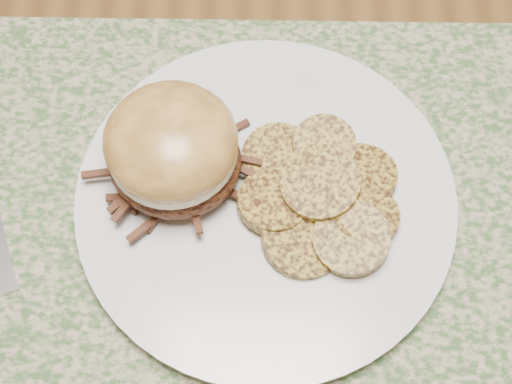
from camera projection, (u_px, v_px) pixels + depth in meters
ground at (370, 249)px, 1.32m from camera, size 3.50×3.50×0.00m
dining_table at (467, 10)px, 0.71m from camera, size 1.50×0.90×0.75m
placemat at (252, 198)px, 0.53m from camera, size 0.45×0.33×0.00m
dinner_plate at (266, 199)px, 0.52m from camera, size 0.26×0.26×0.02m
pork_sandwich at (172, 149)px, 0.49m from camera, size 0.12×0.12×0.07m
roasted_potatoes at (321, 195)px, 0.50m from camera, size 0.13×0.14×0.03m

